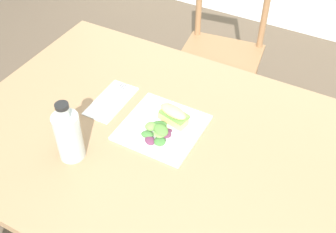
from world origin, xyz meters
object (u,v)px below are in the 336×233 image
sandwich_half_front (173,115)px  fork_on_napkin (114,97)px  bottle_cold_brew (69,138)px  plate_lunch (162,127)px  dining_table (174,168)px  chair_wooden_far (221,54)px

sandwich_half_front → fork_on_napkin: size_ratio=0.57×
bottle_cold_brew → fork_on_napkin: bearing=97.4°
plate_lunch → sandwich_half_front: sandwich_half_front is taller
dining_table → chair_wooden_far: size_ratio=1.61×
plate_lunch → bottle_cold_brew: (-0.18, -0.22, 0.07)m
chair_wooden_far → sandwich_half_front: size_ratio=8.23×
fork_on_napkin → dining_table: bearing=-18.4°
dining_table → fork_on_napkin: fork_on_napkin is taller
sandwich_half_front → dining_table: bearing=-58.8°
fork_on_napkin → plate_lunch: bearing=-13.5°
dining_table → bottle_cold_brew: 0.36m
sandwich_half_front → fork_on_napkin: sandwich_half_front is taller
sandwich_half_front → fork_on_napkin: bearing=176.5°
bottle_cold_brew → chair_wooden_far: bearing=87.8°
dining_table → sandwich_half_front: sandwich_half_front is taller
dining_table → fork_on_napkin: size_ratio=7.52×
dining_table → chair_wooden_far: chair_wooden_far is taller
dining_table → plate_lunch: (-0.07, 0.04, 0.12)m
dining_table → plate_lunch: plate_lunch is taller
bottle_cold_brew → sandwich_half_front: bearing=52.3°
dining_table → plate_lunch: bearing=148.1°
sandwich_half_front → plate_lunch: bearing=-118.1°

